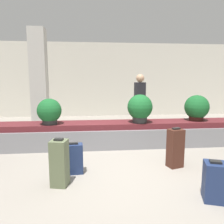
% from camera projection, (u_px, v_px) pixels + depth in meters
% --- Properties ---
extents(ground_plane, '(18.00, 18.00, 0.00)m').
position_uv_depth(ground_plane, '(120.00, 170.00, 3.98)').
color(ground_plane, gray).
extents(back_wall, '(18.00, 0.06, 3.20)m').
position_uv_depth(back_wall, '(102.00, 80.00, 9.65)').
color(back_wall, beige).
rests_on(back_wall, ground_plane).
extents(carousel, '(7.02, 0.81, 0.60)m').
position_uv_depth(carousel, '(112.00, 134.00, 5.41)').
color(carousel, gray).
rests_on(carousel, ground_plane).
extents(pillar, '(0.49, 0.49, 3.20)m').
position_uv_depth(pillar, '(39.00, 80.00, 6.92)').
color(pillar, beige).
rests_on(pillar, ground_plane).
extents(suitcase_0, '(0.31, 0.27, 0.75)m').
position_uv_depth(suitcase_0, '(175.00, 148.00, 4.09)').
color(suitcase_0, '#472319').
rests_on(suitcase_0, ground_plane).
extents(suitcase_1, '(0.29, 0.29, 0.76)m').
position_uv_depth(suitcase_1, '(60.00, 163.00, 3.36)').
color(suitcase_1, '#5B6647').
rests_on(suitcase_1, ground_plane).
extents(suitcase_2, '(0.36, 0.22, 0.56)m').
position_uv_depth(suitcase_2, '(73.00, 159.00, 3.81)').
color(suitcase_2, navy).
rests_on(suitcase_2, ground_plane).
extents(suitcase_3, '(0.34, 0.35, 0.57)m').
position_uv_depth(suitcase_3, '(214.00, 181.00, 2.96)').
color(suitcase_3, navy).
rests_on(suitcase_3, ground_plane).
extents(potted_plant_0, '(0.61, 0.61, 0.68)m').
position_uv_depth(potted_plant_0, '(140.00, 108.00, 5.25)').
color(potted_plant_0, '#2D2D2D').
rests_on(potted_plant_0, carousel).
extents(potted_plant_1, '(0.56, 0.56, 0.60)m').
position_uv_depth(potted_plant_1, '(49.00, 112.00, 5.07)').
color(potted_plant_1, '#2D2D2D').
rests_on(potted_plant_1, carousel).
extents(potted_plant_2, '(0.61, 0.61, 0.65)m').
position_uv_depth(potted_plant_2, '(197.00, 108.00, 5.54)').
color(potted_plant_2, '#381914').
rests_on(potted_plant_2, carousel).
extents(traveler_0, '(0.36, 0.27, 1.79)m').
position_uv_depth(traveler_0, '(140.00, 97.00, 6.78)').
color(traveler_0, '#282833').
rests_on(traveler_0, ground_plane).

